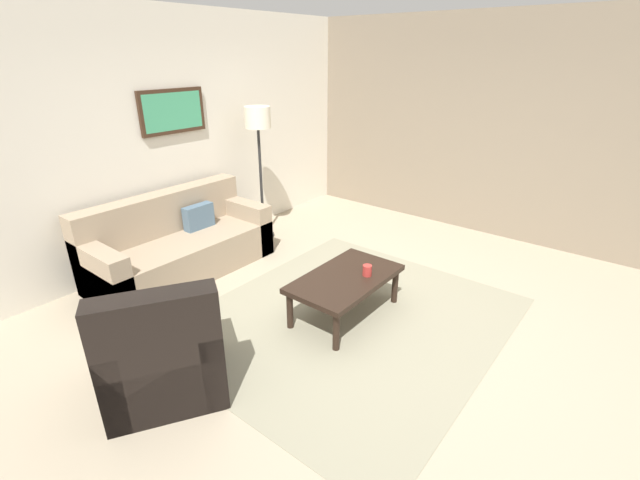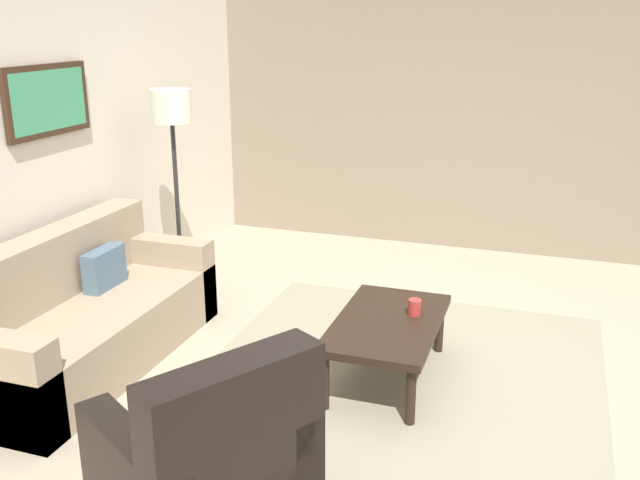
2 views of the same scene
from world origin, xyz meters
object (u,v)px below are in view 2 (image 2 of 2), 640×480
Objects in this scene: couch_main at (78,320)px; framed_artwork at (48,100)px; coffee_table at (387,327)px; lamp_standing at (172,128)px; armchair_leather at (210,475)px; cup at (415,307)px.

framed_artwork is (0.42, 0.39, 1.40)m from couch_main.
coffee_table is 0.64× the size of lamp_standing.
framed_artwork is at bearing 153.94° from lamp_standing.
lamp_standing is (0.88, 1.99, 1.05)m from coffee_table.
lamp_standing is at bearing 31.83° from armchair_leather.
cup is 0.13× the size of framed_artwork.
cup is at bearing -17.05° from armchair_leather.
cup is (1.80, -0.55, 0.15)m from armchair_leather.
framed_artwork reaches higher than armchair_leather.
lamp_standing reaches higher than armchair_leather.
armchair_leather reaches higher than couch_main.
lamp_standing reaches higher than couch_main.
cup is at bearing -86.84° from framed_artwork.
coffee_table is at bearing -13.75° from armchair_leather.
framed_artwork is (-0.14, 2.57, 1.24)m from cup.
couch_main reaches higher than cup.
couch_main is at bearing 104.59° from cup.
cup is 2.45m from lamp_standing.
lamp_standing reaches higher than cup.
coffee_table is (0.43, -2.03, 0.06)m from couch_main.
framed_artwork reaches higher than lamp_standing.
armchair_leather is 3.20m from lamp_standing.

